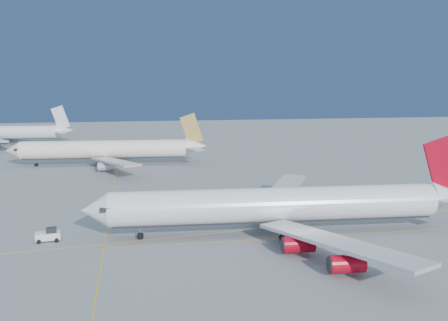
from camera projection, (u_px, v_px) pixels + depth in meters
The scene contains 5 objects.
ground at pixel (306, 215), 102.89m from camera, with size 500.00×500.00×0.00m, color slate.
taxiway_lines at pixel (230, 210), 106.43m from camera, with size 118.86×140.00×0.02m.
airliner_virgin at pixel (284, 205), 89.51m from camera, with size 70.91×63.63×17.49m.
airliner_etihad at pixel (109, 149), 162.95m from camera, with size 64.90×59.83×16.93m.
pushback_tug at pixel (49, 235), 85.93m from camera, with size 4.31×2.88×2.32m.
Camera 1 is at (-34.68, -95.13, 27.37)m, focal length 40.00 mm.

